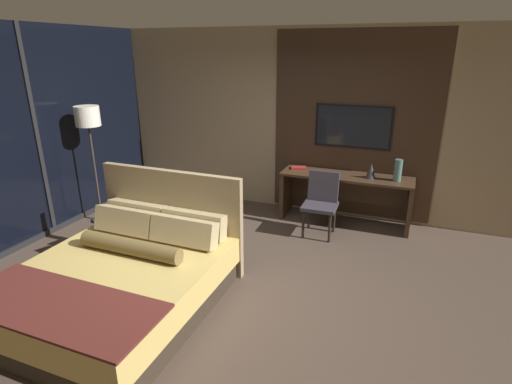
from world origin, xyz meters
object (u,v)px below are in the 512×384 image
(desk, at_px, (346,189))
(vase_tall, at_px, (371,171))
(bed, at_px, (124,277))
(desk_chair, at_px, (321,198))
(book, at_px, (299,168))
(vase_short, at_px, (398,170))
(tv, at_px, (353,126))
(floor_lamp, at_px, (89,126))

(desk, height_order, vase_tall, vase_tall)
(bed, height_order, desk_chair, bed)
(book, bearing_deg, vase_short, -2.69)
(desk_chair, distance_m, vase_short, 1.12)
(vase_tall, height_order, vase_short, vase_short)
(bed, height_order, desk, bed)
(tv, xyz_separation_m, book, (-0.74, -0.19, -0.65))
(desk, relative_size, tv, 1.71)
(desk, bearing_deg, desk_chair, -115.01)
(bed, xyz_separation_m, desk_chair, (1.46, 2.41, 0.20))
(tv, xyz_separation_m, desk_chair, (-0.25, -0.75, -0.89))
(book, bearing_deg, tv, 14.58)
(bed, distance_m, book, 3.15)
(desk, bearing_deg, floor_lamp, -158.86)
(desk, height_order, vase_short, vase_short)
(tv, bearing_deg, bed, -118.34)
(vase_tall, bearing_deg, book, 175.95)
(vase_tall, xyz_separation_m, vase_short, (0.36, 0.01, 0.04))
(desk_chair, height_order, vase_tall, vase_tall)
(bed, bearing_deg, vase_tall, 54.77)
(tv, xyz_separation_m, floor_lamp, (-3.45, -1.55, 0.04))
(bed, relative_size, floor_lamp, 1.21)
(desk, distance_m, vase_tall, 0.48)
(desk_chair, bearing_deg, desk, 63.85)
(floor_lamp, relative_size, vase_tall, 8.00)
(desk, xyz_separation_m, desk_chair, (-0.25, -0.53, 0.01))
(vase_short, bearing_deg, floor_lamp, -162.69)
(desk, xyz_separation_m, book, (-0.74, 0.03, 0.25))
(desk_chair, xyz_separation_m, floor_lamp, (-3.20, -0.80, 0.93))
(desk, bearing_deg, bed, -120.09)
(floor_lamp, bearing_deg, desk_chair, 14.09)
(tv, relative_size, floor_lamp, 0.64)
(tv, distance_m, book, 1.01)
(bed, distance_m, floor_lamp, 2.63)
(floor_lamp, xyz_separation_m, vase_short, (4.14, 1.29, -0.56))
(book, bearing_deg, bed, -107.98)
(desk_chair, distance_m, floor_lamp, 3.43)
(desk, relative_size, vase_tall, 8.72)
(vase_short, bearing_deg, desk_chair, -152.61)
(bed, relative_size, book, 8.31)
(bed, bearing_deg, vase_short, 50.39)
(vase_short, bearing_deg, vase_tall, -178.58)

